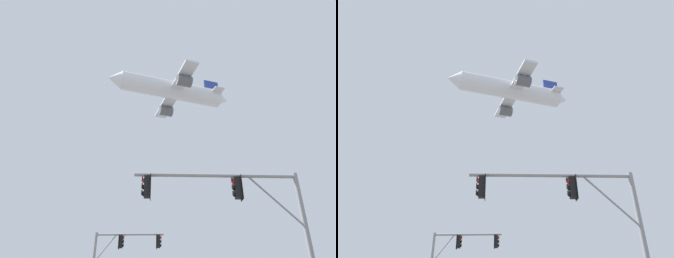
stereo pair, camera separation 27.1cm
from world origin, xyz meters
TOP-DOWN VIEW (x-y plane):
  - signal_pole_near at (3.38, 6.55)m, footprint 6.97×0.46m
  - signal_pole_far at (-2.93, 18.77)m, footprint 5.26×0.64m
  - airplane at (2.13, 39.59)m, footprint 22.75×17.57m

SIDE VIEW (x-z plane):
  - signal_pole_far at x=-2.93m, z-range 1.52..7.66m
  - signal_pole_near at x=3.38m, z-range 1.66..8.07m
  - airplane at x=2.13m, z-range 31.84..38.10m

